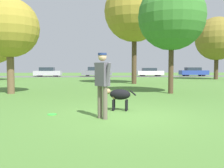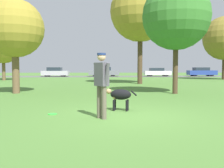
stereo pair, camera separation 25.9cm
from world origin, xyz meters
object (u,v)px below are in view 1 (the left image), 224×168
(tree_far_right, at_px, (217,39))
(tree_near_left, at_px, (10,28))
(frisbee, at_px, (52,114))
(parked_car_white, at_px, (150,72))
(tree_mid_center, at_px, (134,12))
(parked_car_silver, at_px, (48,72))
(parked_car_grey, at_px, (96,72))
(dog, at_px, (119,95))
(parked_car_blue, at_px, (194,72))
(person, at_px, (102,80))
(tree_near_right, at_px, (172,17))

(tree_far_right, xyz_separation_m, tree_near_left, (-18.38, -15.09, -1.21))
(tree_far_right, bearing_deg, frisbee, -125.35)
(frisbee, bearing_deg, parked_car_white, 72.99)
(frisbee, height_order, parked_car_white, parked_car_white)
(tree_mid_center, height_order, tree_near_left, tree_mid_center)
(parked_car_silver, height_order, parked_car_white, parked_car_silver)
(tree_far_right, xyz_separation_m, parked_car_white, (-5.43, 10.57, -3.99))
(tree_far_right, distance_m, parked_car_grey, 17.81)
(parked_car_white, bearing_deg, dog, -103.82)
(tree_near_left, bearing_deg, parked_car_white, 63.24)
(tree_far_right, bearing_deg, tree_mid_center, -145.30)
(dog, distance_m, parked_car_blue, 35.01)
(frisbee, height_order, parked_car_silver, parked_car_silver)
(parked_car_white, bearing_deg, parked_car_grey, 178.90)
(frisbee, distance_m, tree_far_right, 26.73)
(parked_car_white, height_order, parked_car_blue, parked_car_blue)
(tree_near_left, relative_size, parked_car_blue, 1.16)
(parked_car_grey, distance_m, parked_car_white, 8.23)
(person, bearing_deg, tree_near_left, 175.69)
(tree_mid_center, bearing_deg, parked_car_blue, 56.20)
(person, xyz_separation_m, tree_near_right, (3.85, 6.61, 2.98))
(frisbee, bearing_deg, tree_far_right, 54.65)
(tree_mid_center, distance_m, parked_car_grey, 19.09)
(tree_near_left, bearing_deg, tree_near_right, -3.16)
(tree_near_right, relative_size, parked_car_white, 1.45)
(parked_car_silver, relative_size, parked_car_blue, 0.93)
(dog, relative_size, tree_mid_center, 0.12)
(parked_car_grey, bearing_deg, parked_car_white, -3.42)
(person, height_order, tree_mid_center, tree_mid_center)
(tree_mid_center, bearing_deg, person, -101.96)
(tree_near_left, height_order, parked_car_silver, tree_near_left)
(dog, height_order, frisbee, dog)
(tree_mid_center, relative_size, parked_car_white, 2.12)
(tree_near_left, bearing_deg, parked_car_grey, 79.65)
(tree_mid_center, distance_m, parked_car_blue, 22.57)
(frisbee, distance_m, parked_car_blue, 36.45)
(dog, distance_m, tree_near_right, 7.18)
(tree_near_right, distance_m, parked_car_silver, 28.25)
(dog, bearing_deg, parked_car_white, -89.11)
(tree_mid_center, height_order, parked_car_silver, tree_mid_center)
(person, bearing_deg, frisbee, -152.77)
(dog, xyz_separation_m, parked_car_silver, (-7.68, 31.14, 0.17))
(tree_far_right, bearing_deg, parked_car_white, 117.20)
(tree_near_right, height_order, parked_car_white, tree_near_right)
(tree_mid_center, distance_m, tree_far_right, 13.01)
(frisbee, height_order, tree_near_left, tree_near_left)
(frisbee, distance_m, parked_car_white, 33.52)
(tree_near_left, height_order, parked_car_grey, tree_near_left)
(dog, relative_size, parked_car_blue, 0.23)
(tree_near_right, xyz_separation_m, tree_near_left, (-8.45, 0.47, -0.62))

